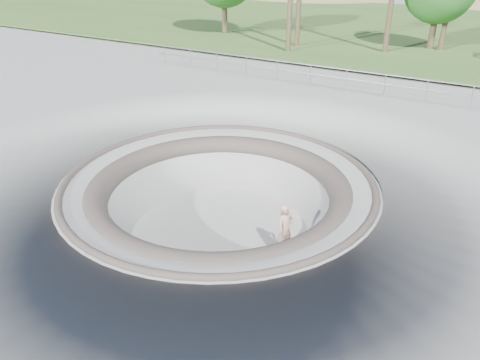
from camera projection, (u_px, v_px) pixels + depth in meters
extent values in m
plane|color=gray|center=(219.00, 181.00, 15.30)|extent=(180.00, 180.00, 0.00)
torus|color=gray|center=(220.00, 232.00, 16.20)|extent=(14.00, 14.00, 4.00)
cylinder|color=gray|center=(220.00, 231.00, 16.18)|extent=(6.60, 6.60, 0.10)
torus|color=#4B443C|center=(219.00, 181.00, 15.31)|extent=(10.24, 10.24, 0.24)
torus|color=#4B443C|center=(219.00, 193.00, 15.51)|extent=(8.91, 8.91, 0.81)
cube|color=#315B24|center=(431.00, 29.00, 41.22)|extent=(180.00, 36.00, 0.12)
ellipsoid|color=olive|center=(298.00, 44.00, 70.41)|extent=(50.40, 36.00, 23.40)
cylinder|color=gray|center=(347.00, 70.00, 23.96)|extent=(25.00, 0.05, 0.05)
cylinder|color=gray|center=(346.00, 79.00, 24.16)|extent=(25.00, 0.05, 0.05)
cube|color=brown|center=(284.00, 253.00, 14.82)|extent=(0.83, 0.29, 0.02)
cylinder|color=#B8B8BD|center=(284.00, 254.00, 14.83)|extent=(0.05, 0.17, 0.04)
cylinder|color=#B8B8BD|center=(284.00, 254.00, 14.83)|extent=(0.05, 0.17, 0.04)
cylinder|color=white|center=(284.00, 254.00, 14.84)|extent=(0.07, 0.03, 0.06)
cylinder|color=white|center=(284.00, 254.00, 14.84)|extent=(0.07, 0.03, 0.06)
cylinder|color=white|center=(284.00, 254.00, 14.84)|extent=(0.07, 0.03, 0.06)
cylinder|color=white|center=(284.00, 254.00, 14.84)|extent=(0.07, 0.03, 0.06)
imported|color=tan|center=(285.00, 229.00, 14.42)|extent=(0.55, 0.71, 1.73)
cylinder|color=brown|center=(224.00, 3.00, 38.10)|extent=(0.44, 0.44, 4.98)
cylinder|color=brown|center=(435.00, 19.00, 32.49)|extent=(0.44, 0.44, 4.22)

